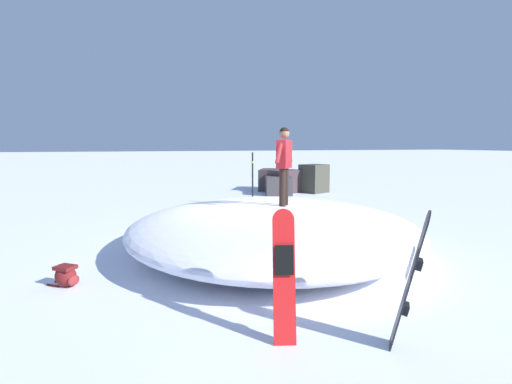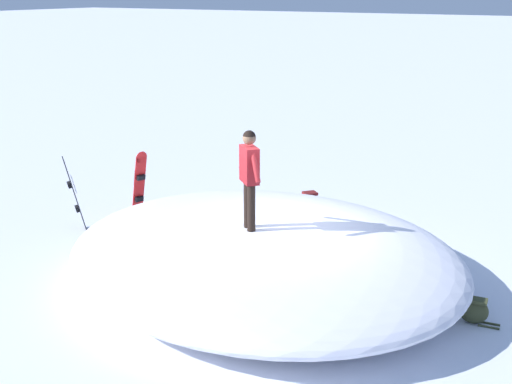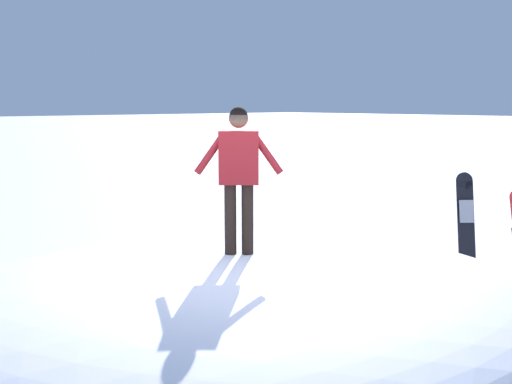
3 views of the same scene
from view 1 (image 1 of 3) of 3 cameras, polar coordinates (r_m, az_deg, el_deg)
The scene contains 9 objects.
ground at distance 9.42m, azimuth -0.94°, elevation -7.71°, with size 240.00×240.00×0.00m, color white.
snow_mound at distance 9.10m, azimuth 2.33°, elevation -4.98°, with size 7.31×6.36×1.00m, color white.
snowboarder_standing at distance 8.86m, azimuth 4.00°, elevation 4.68°, with size 0.83×0.75×1.72m.
snowboard_primary_upright at distance 4.96m, azimuth 3.98°, elevation -11.42°, with size 0.44×0.37×1.58m.
snowboard_secondary_upright at distance 5.01m, azimuth 21.08°, elevation -11.29°, with size 0.46×0.47×1.64m.
backpack_near at distance 7.54m, azimuth -25.29°, elevation -10.67°, with size 0.53×0.56×0.36m.
backpack_far at distance 12.42m, azimuth -4.91°, elevation -3.14°, with size 0.69×0.28×0.42m.
trail_marker_pole at distance 15.12m, azimuth -0.48°, elevation 1.93°, with size 0.10×0.10×2.05m.
rock_outcrop at distance 19.73m, azimuth 4.30°, elevation 1.54°, with size 3.70×3.44×1.37m.
Camera 1 is at (8.66, -2.84, 2.37)m, focal length 28.25 mm.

